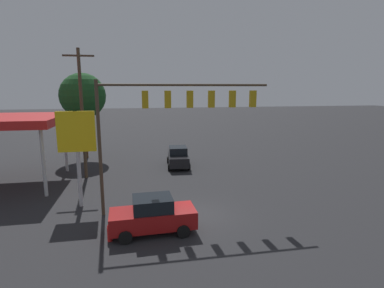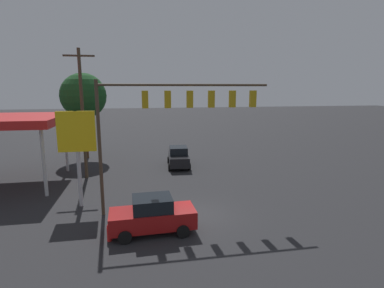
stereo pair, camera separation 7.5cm
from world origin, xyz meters
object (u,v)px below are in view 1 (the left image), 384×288
at_px(sedan_far, 178,157).
at_px(price_sign, 77,137).
at_px(street_tree, 83,96).
at_px(utility_pole, 82,112).
at_px(traffic_signal_assembly, 174,109).
at_px(sedan_waiting, 153,215).
at_px(fire_hydrant, 110,233).

bearing_deg(sedan_far, price_sign, -36.43).
bearing_deg(street_tree, sedan_far, 150.03).
bearing_deg(price_sign, utility_pole, -83.83).
relative_size(price_sign, street_tree, 0.67).
bearing_deg(traffic_signal_assembly, sedan_waiting, 61.01).
xyz_separation_m(traffic_signal_assembly, utility_pole, (6.56, -8.09, -0.67)).
distance_m(price_sign, sedan_waiting, 7.11).
distance_m(traffic_signal_assembly, fire_hydrant, 7.62).
bearing_deg(sedan_waiting, fire_hydrant, 11.73).
bearing_deg(price_sign, fire_hydrant, 113.81).
relative_size(price_sign, sedan_waiting, 1.36).
bearing_deg(street_tree, sedan_waiting, 108.49).
bearing_deg(fire_hydrant, price_sign, -66.19).
bearing_deg(sedan_waiting, traffic_signal_assembly, -121.54).
relative_size(sedan_far, fire_hydrant, 5.13).
xyz_separation_m(traffic_signal_assembly, street_tree, (7.71, -15.71, 0.40)).
xyz_separation_m(sedan_waiting, fire_hydrant, (2.16, 0.55, -0.51)).
relative_size(traffic_signal_assembly, sedan_waiting, 2.25).
bearing_deg(utility_pole, fire_hydrant, 104.18).
height_order(traffic_signal_assembly, fire_hydrant, traffic_signal_assembly).
relative_size(price_sign, fire_hydrant, 6.90).
distance_m(sedan_far, sedan_waiting, 13.48).
height_order(price_sign, street_tree, street_tree).
height_order(traffic_signal_assembly, sedan_far, traffic_signal_assembly).
height_order(sedan_waiting, fire_hydrant, sedan_waiting).
height_order(sedan_far, sedan_waiting, same).
distance_m(sedan_far, fire_hydrant, 14.65).
distance_m(sedan_waiting, fire_hydrant, 2.28).
xyz_separation_m(price_sign, fire_hydrant, (-2.18, 4.94, -4.03)).
bearing_deg(sedan_waiting, street_tree, -74.05).
xyz_separation_m(street_tree, fire_hydrant, (-4.02, 19.02, -6.20)).
xyz_separation_m(utility_pole, price_sign, (-0.70, 6.45, -1.10)).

